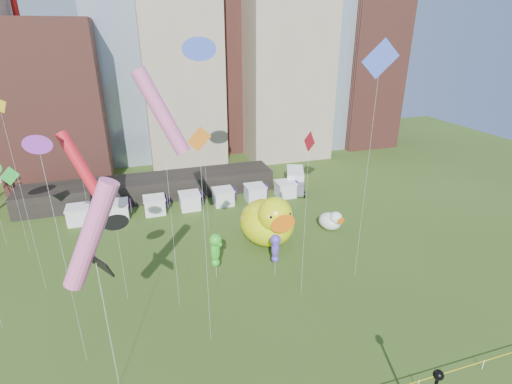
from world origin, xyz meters
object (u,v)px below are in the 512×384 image
object	(u,v)px
seahorse_green	(215,248)
box_truck	(295,180)
seahorse_purple	(276,246)
big_duck	(269,221)
small_duck	(331,220)

from	to	relation	value
seahorse_green	box_truck	size ratio (longest dim) A/B	0.68
seahorse_purple	big_duck	bearing A→B (deg)	99.19
small_duck	seahorse_purple	size ratio (longest dim) A/B	0.80
big_duck	seahorse_green	world-z (taller)	big_duck
small_duck	box_truck	bearing A→B (deg)	68.63
seahorse_purple	box_truck	bearing A→B (deg)	84.48
big_duck	seahorse_green	size ratio (longest dim) A/B	1.72
seahorse_purple	box_truck	world-z (taller)	seahorse_purple
small_duck	box_truck	size ratio (longest dim) A/B	0.51
small_duck	seahorse_green	bearing A→B (deg)	-177.51
box_truck	seahorse_purple	bearing A→B (deg)	-96.67
big_duck	seahorse_purple	xyz separation A→B (m)	(-1.52, -6.50, 0.44)
seahorse_purple	box_truck	xyz separation A→B (m)	(11.55, 21.81, -1.99)
small_duck	seahorse_green	distance (m)	17.79
small_duck	seahorse_green	size ratio (longest dim) A/B	0.76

